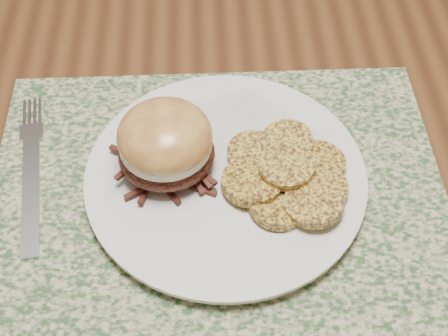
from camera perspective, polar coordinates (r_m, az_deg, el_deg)
The scene contains 7 objects.
ground at distance 1.40m, azimuth -4.49°, elevation -11.91°, with size 3.50×3.50×0.00m, color brown.
dining_table at distance 0.85m, azimuth -7.29°, elevation 8.45°, with size 1.50×0.90×0.75m.
placemat at distance 0.62m, azimuth -0.58°, elevation -1.95°, with size 0.45×0.33×0.00m, color #2F512A.
dinner_plate at distance 0.62m, azimuth 0.15°, elevation -0.90°, with size 0.26×0.26×0.02m, color white.
pork_sandwich at distance 0.59m, azimuth -5.37°, elevation 2.24°, with size 0.11×0.10×0.07m.
roasted_potatoes at distance 0.60m, azimuth 5.50°, elevation -0.72°, with size 0.15×0.14×0.03m.
fork at distance 0.66m, azimuth -17.21°, elevation -0.18°, with size 0.05×0.20×0.00m.
Camera 1 is at (0.08, -0.62, 1.25)m, focal length 50.00 mm.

